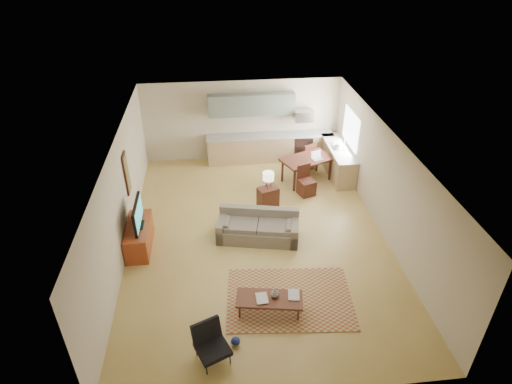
{
  "coord_description": "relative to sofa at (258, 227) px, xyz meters",
  "views": [
    {
      "loc": [
        -1.0,
        -8.77,
        6.85
      ],
      "look_at": [
        0.0,
        0.3,
        1.15
      ],
      "focal_mm": 30.0,
      "sensor_mm": 36.0,
      "label": 1
    }
  ],
  "objects": [
    {
      "name": "kitchen_range",
      "position": [
        1.99,
        4.29,
        0.08
      ],
      "size": [
        0.62,
        0.62,
        0.9
      ],
      "primitive_type": "cube",
      "color": "#A5A8AD",
      "rests_on": "ground"
    },
    {
      "name": "kitchen_counter_right",
      "position": [
        2.92,
        3.11,
        0.09
      ],
      "size": [
        0.64,
        2.26,
        0.92
      ],
      "primitive_type": null,
      "color": "tan",
      "rests_on": "ground"
    },
    {
      "name": "tv_credenza",
      "position": [
        -2.96,
        -0.02,
        -0.04
      ],
      "size": [
        0.55,
        1.42,
        0.65
      ],
      "primitive_type": null,
      "color": "maroon",
      "rests_on": "floor"
    },
    {
      "name": "dining_table",
      "position": [
        1.83,
        2.76,
        0.02
      ],
      "size": [
        1.77,
        1.43,
        0.78
      ],
      "primitive_type": null,
      "rotation": [
        0.0,
        0.0,
        0.41
      ],
      "color": "#361811",
      "rests_on": "floor"
    },
    {
      "name": "triptych",
      "position": [
        -0.11,
        4.58,
        1.38
      ],
      "size": [
        1.7,
        0.04,
        0.5
      ],
      "primitive_type": null,
      "color": "beige",
      "rests_on": "room"
    },
    {
      "name": "upper_cabinets",
      "position": [
        0.29,
        4.44,
        1.58
      ],
      "size": [
        2.8,
        0.34,
        0.7
      ],
      "primitive_type": "cube",
      "color": "slate",
      "rests_on": "room"
    },
    {
      "name": "tv",
      "position": [
        -2.91,
        -0.02,
        0.61
      ],
      "size": [
        0.11,
        1.09,
        0.65
      ],
      "primitive_type": null,
      "color": "black",
      "rests_on": "tv_credenza"
    },
    {
      "name": "wall_art_left",
      "position": [
        -3.22,
        1.01,
        1.18
      ],
      "size": [
        0.06,
        0.42,
        1.1
      ],
      "primitive_type": null,
      "color": "olive",
      "rests_on": "room"
    },
    {
      "name": "sofa",
      "position": [
        0.0,
        0.0,
        0.0
      ],
      "size": [
        2.28,
        1.35,
        0.74
      ],
      "primitive_type": null,
      "rotation": [
        0.0,
        0.0,
        -0.21
      ],
      "color": "#6A6052",
      "rests_on": "floor"
    },
    {
      "name": "table_lamp",
      "position": [
        0.44,
        1.38,
        0.53
      ],
      "size": [
        0.42,
        0.42,
        0.51
      ],
      "primitive_type": null,
      "rotation": [
        0.0,
        0.0,
        0.45
      ],
      "color": "beige",
      "rests_on": "console_table"
    },
    {
      "name": "room",
      "position": [
        -0.01,
        0.11,
        0.98
      ],
      "size": [
        9.0,
        9.0,
        9.0
      ],
      "color": "#A98C47",
      "rests_on": "ground"
    },
    {
      "name": "kitchen_microwave",
      "position": [
        1.99,
        4.31,
        1.18
      ],
      "size": [
        0.62,
        0.4,
        0.35
      ],
      "primitive_type": "cube",
      "color": "#A5A8AD",
      "rests_on": "room"
    },
    {
      "name": "console_table",
      "position": [
        0.44,
        1.38,
        -0.05
      ],
      "size": [
        0.64,
        0.53,
        0.64
      ],
      "primitive_type": null,
      "rotation": [
        0.0,
        0.0,
        0.34
      ],
      "color": "#361811",
      "rests_on": "floor"
    },
    {
      "name": "vase",
      "position": [
        0.07,
        -2.46,
        0.13
      ],
      "size": [
        0.26,
        0.26,
        0.18
      ],
      "primitive_type": "imported",
      "rotation": [
        0.0,
        0.0,
        0.24
      ],
      "color": "black",
      "rests_on": "coffee_table"
    },
    {
      "name": "dining_chair_near",
      "position": [
        1.67,
        1.96,
        0.09
      ],
      "size": [
        0.57,
        0.58,
        0.92
      ],
      "primitive_type": null,
      "rotation": [
        0.0,
        0.0,
        0.35
      ],
      "color": "#361811",
      "rests_on": "floor"
    },
    {
      "name": "rug",
      "position": [
        0.44,
        -2.16,
        -0.36
      ],
      "size": [
        2.83,
        2.08,
        0.02
      ],
      "primitive_type": "cube",
      "rotation": [
        0.0,
        0.0,
        -0.09
      ],
      "color": "brown",
      "rests_on": "floor"
    },
    {
      "name": "coffee_table",
      "position": [
        -0.05,
        -2.49,
        -0.17
      ],
      "size": [
        1.43,
        0.76,
        0.41
      ],
      "primitive_type": null,
      "rotation": [
        0.0,
        0.0,
        -0.17
      ],
      "color": "#4A2215",
      "rests_on": "floor"
    },
    {
      "name": "window_right",
      "position": [
        3.22,
        3.11,
        1.18
      ],
      "size": [
        0.02,
        1.4,
        1.05
      ],
      "primitive_type": "cube",
      "color": "white",
      "rests_on": "room"
    },
    {
      "name": "book_a",
      "position": [
        -0.33,
        -2.5,
        0.05
      ],
      "size": [
        0.26,
        0.33,
        0.03
      ],
      "primitive_type": "imported",
      "rotation": [
        0.0,
        0.0,
        0.03
      ],
      "color": "maroon",
      "rests_on": "coffee_table"
    },
    {
      "name": "kitchen_counter_back",
      "position": [
        0.89,
        4.29,
        0.09
      ],
      "size": [
        4.26,
        0.64,
        0.92
      ],
      "primitive_type": null,
      "color": "tan",
      "rests_on": "ground"
    },
    {
      "name": "book_b",
      "position": [
        0.34,
        -2.45,
        0.05
      ],
      "size": [
        0.34,
        0.39,
        0.02
      ],
      "primitive_type": "imported",
      "rotation": [
        0.0,
        0.0,
        -0.16
      ],
      "color": "navy",
      "rests_on": "coffee_table"
    },
    {
      "name": "armchair",
      "position": [
        -1.23,
        -3.52,
        0.0
      ],
      "size": [
        0.86,
        0.86,
        0.74
      ],
      "primitive_type": null,
      "rotation": [
        0.0,
        0.0,
        0.41
      ],
      "color": "black",
      "rests_on": "floor"
    },
    {
      "name": "dining_chair_far",
      "position": [
        1.99,
        3.56,
        0.1
      ],
      "size": [
        0.61,
        0.62,
        0.95
      ],
      "primitive_type": null,
      "rotation": [
        0.0,
        0.0,
        3.59
      ],
      "color": "#361811",
      "rests_on": "floor"
    },
    {
      "name": "laptop",
      "position": [
        2.14,
        2.66,
        0.54
      ],
      "size": [
        0.39,
        0.34,
        0.25
      ],
      "primitive_type": null,
      "rotation": [
        0.0,
        0.0,
        0.34
      ],
      "color": "#A5A8AD",
      "rests_on": "dining_table"
    },
    {
      "name": "soap_bottle",
      "position": [
        2.82,
        3.44,
        0.64
      ],
      "size": [
        0.12,
        0.12,
        0.19
      ],
      "primitive_type": "imported",
      "rotation": [
        0.0,
        0.0,
        -0.21
      ],
      "color": "beige",
      "rests_on": "kitchen_counter_right"
    }
  ]
}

